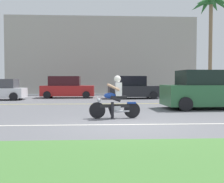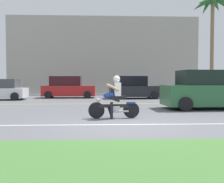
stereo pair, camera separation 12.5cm
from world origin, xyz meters
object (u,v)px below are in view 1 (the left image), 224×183
Objects in this scene: parked_car_1 at (67,88)px; motorcyclist at (115,100)px; suv_nearby at (213,90)px; parked_car_2 at (132,88)px; palm_tree_0 at (211,8)px.

motorcyclist is at bearing -75.28° from parked_car_1.
parked_car_1 is (-8.03, 8.54, -0.12)m from suv_nearby.
parked_car_1 is 5.16m from parked_car_2.
motorcyclist is 0.49× the size of parked_car_2.
palm_tree_0 is at bearing 67.61° from suv_nearby.
suv_nearby reaches higher than parked_car_2.
suv_nearby is at bearing -46.75° from parked_car_1.
palm_tree_0 is (4.32, 10.49, 6.80)m from suv_nearby.
parked_car_2 reaches higher than motorcyclist.
palm_tree_0 is (12.35, 1.95, 6.93)m from parked_car_1.
suv_nearby is 0.55× the size of palm_tree_0.
parked_car_2 is at bearing -158.00° from palm_tree_0.
parked_car_2 is at bearing 79.20° from motorcyclist.
palm_tree_0 reaches higher than parked_car_2.
parked_car_1 reaches higher than motorcyclist.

